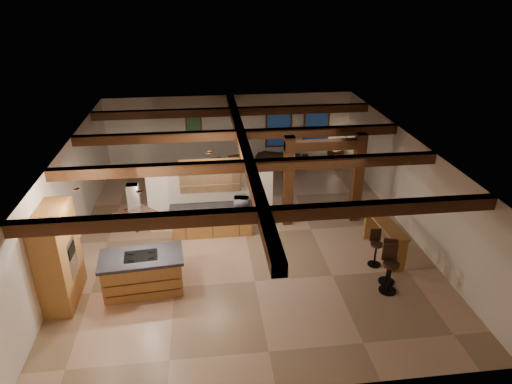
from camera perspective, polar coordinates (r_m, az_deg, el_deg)
ground at (r=14.12m, az=-1.34°, el=-5.18°), size 12.00×12.00×0.00m
room_walls at (r=13.31m, az=-1.42°, el=1.45°), size 12.00×12.00×12.00m
ceiling_beams at (r=12.95m, az=-1.46°, el=5.43°), size 10.00×12.00×0.28m
timber_posts at (r=14.20m, az=8.49°, el=2.67°), size 2.50×0.30×2.90m
partition_wall at (r=14.00m, az=-5.66°, el=-0.48°), size 3.80×0.18×2.20m
pantry_cabinet at (r=11.77m, az=-23.48°, el=-7.44°), size 0.67×1.60×2.40m
back_counter at (r=13.93m, az=-5.51°, el=-3.49°), size 2.50×0.66×0.94m
upper_display_cabinet at (r=13.52m, az=-5.77°, el=2.04°), size 1.80×0.36×0.95m
range_hood at (r=11.17m, az=-14.63°, el=-4.34°), size 1.10×1.10×1.40m
back_windows at (r=19.33m, az=5.21°, el=8.12°), size 2.70×0.07×1.70m
framed_art at (r=18.87m, az=-7.79°, el=8.20°), size 0.65×0.05×0.85m
recessed_cans at (r=11.14m, az=-13.56°, el=1.95°), size 3.16×2.46×0.03m
kitchen_island at (r=11.83m, az=-13.96°, el=-9.74°), size 2.10×1.24×1.00m
dining_table at (r=16.57m, az=-4.50°, el=0.94°), size 2.05×1.19×0.71m
sofa at (r=19.18m, az=3.29°, el=4.29°), size 2.27×1.52×0.62m
microwave at (r=13.70m, az=-1.85°, el=-1.14°), size 0.48×0.36×0.24m
bar_counter at (r=13.28m, az=15.80°, el=-4.96°), size 0.61×1.94×1.01m
side_table at (r=19.64m, az=9.88°, el=4.43°), size 0.62×0.62×0.60m
table_lamp at (r=19.46m, az=10.00°, el=5.94°), size 0.29×0.29×0.35m
bar_stool_a at (r=11.85m, az=16.38°, el=-9.19°), size 0.44×0.44×1.26m
bar_stool_b at (r=12.19m, az=16.27°, el=-8.35°), size 0.43×0.45×1.19m
bar_stool_c at (r=12.83m, az=14.72°, el=-6.74°), size 0.36×0.36×1.04m
dining_chairs at (r=16.46m, az=-4.53°, el=1.78°), size 2.27×2.27×1.22m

